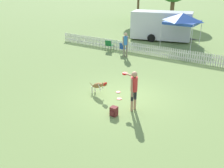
{
  "coord_description": "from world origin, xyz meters",
  "views": [
    {
      "loc": [
        5.24,
        -9.02,
        5.05
      ],
      "look_at": [
        -0.29,
        -0.56,
        0.82
      ],
      "focal_mm": 40.0,
      "sensor_mm": 36.0,
      "label": 1
    }
  ],
  "objects_px": {
    "frisbee_near_handler": "(118,92)",
    "backpack_on_grass": "(114,111)",
    "canopy_tent_main": "(183,18)",
    "folding_chair_green_right": "(109,45)",
    "handler_person": "(133,86)",
    "frisbee_near_dog": "(119,99)",
    "leaping_dog": "(99,85)",
    "equipment_trailer": "(161,25)",
    "folding_chair_blue_left": "(123,48)",
    "spectator_standing": "(125,42)"
  },
  "relations": [
    {
      "from": "frisbee_near_handler",
      "to": "backpack_on_grass",
      "type": "height_order",
      "value": "backpack_on_grass"
    },
    {
      "from": "canopy_tent_main",
      "to": "folding_chair_green_right",
      "type": "bearing_deg",
      "value": -135.56
    },
    {
      "from": "frisbee_near_handler",
      "to": "canopy_tent_main",
      "type": "relative_size",
      "value": 0.08
    },
    {
      "from": "handler_person",
      "to": "frisbee_near_dog",
      "type": "height_order",
      "value": "handler_person"
    },
    {
      "from": "handler_person",
      "to": "leaping_dog",
      "type": "height_order",
      "value": "handler_person"
    },
    {
      "from": "frisbee_near_handler",
      "to": "equipment_trailer",
      "type": "height_order",
      "value": "equipment_trailer"
    },
    {
      "from": "folding_chair_blue_left",
      "to": "spectator_standing",
      "type": "height_order",
      "value": "spectator_standing"
    },
    {
      "from": "leaping_dog",
      "to": "backpack_on_grass",
      "type": "relative_size",
      "value": 3.13
    },
    {
      "from": "canopy_tent_main",
      "to": "spectator_standing",
      "type": "height_order",
      "value": "canopy_tent_main"
    },
    {
      "from": "frisbee_near_handler",
      "to": "folding_chair_blue_left",
      "type": "relative_size",
      "value": 0.24
    },
    {
      "from": "folding_chair_blue_left",
      "to": "canopy_tent_main",
      "type": "distance_m",
      "value": 5.45
    },
    {
      "from": "backpack_on_grass",
      "to": "frisbee_near_handler",
      "type": "bearing_deg",
      "value": 117.41
    },
    {
      "from": "folding_chair_blue_left",
      "to": "frisbee_near_handler",
      "type": "bearing_deg",
      "value": 111.82
    },
    {
      "from": "leaping_dog",
      "to": "frisbee_near_dog",
      "type": "height_order",
      "value": "leaping_dog"
    },
    {
      "from": "folding_chair_green_right",
      "to": "equipment_trailer",
      "type": "height_order",
      "value": "equipment_trailer"
    },
    {
      "from": "folding_chair_blue_left",
      "to": "canopy_tent_main",
      "type": "xyz_separation_m",
      "value": [
        2.76,
        4.35,
        1.77
      ]
    },
    {
      "from": "frisbee_near_handler",
      "to": "equipment_trailer",
      "type": "bearing_deg",
      "value": 103.46
    },
    {
      "from": "backpack_on_grass",
      "to": "folding_chair_blue_left",
      "type": "xyz_separation_m",
      "value": [
        -4.26,
        7.84,
        0.33
      ]
    },
    {
      "from": "handler_person",
      "to": "backpack_on_grass",
      "type": "height_order",
      "value": "handler_person"
    },
    {
      "from": "handler_person",
      "to": "folding_chair_green_right",
      "type": "distance_m",
      "value": 9.47
    },
    {
      "from": "leaping_dog",
      "to": "frisbee_near_handler",
      "type": "height_order",
      "value": "leaping_dog"
    },
    {
      "from": "spectator_standing",
      "to": "frisbee_near_handler",
      "type": "bearing_deg",
      "value": 88.79
    },
    {
      "from": "handler_person",
      "to": "equipment_trailer",
      "type": "relative_size",
      "value": 0.28
    },
    {
      "from": "frisbee_near_dog",
      "to": "folding_chair_green_right",
      "type": "relative_size",
      "value": 0.25
    },
    {
      "from": "backpack_on_grass",
      "to": "folding_chair_blue_left",
      "type": "distance_m",
      "value": 8.93
    },
    {
      "from": "folding_chair_blue_left",
      "to": "handler_person",
      "type": "bearing_deg",
      "value": 116.59
    },
    {
      "from": "backpack_on_grass",
      "to": "folding_chair_green_right",
      "type": "xyz_separation_m",
      "value": [
        -5.66,
        8.11,
        0.31
      ]
    },
    {
      "from": "leaping_dog",
      "to": "frisbee_near_handler",
      "type": "relative_size",
      "value": 5.64
    },
    {
      "from": "backpack_on_grass",
      "to": "canopy_tent_main",
      "type": "relative_size",
      "value": 0.14
    },
    {
      "from": "leaping_dog",
      "to": "folding_chair_blue_left",
      "type": "height_order",
      "value": "folding_chair_blue_left"
    },
    {
      "from": "spectator_standing",
      "to": "frisbee_near_dog",
      "type": "bearing_deg",
      "value": 89.72
    },
    {
      "from": "backpack_on_grass",
      "to": "folding_chair_green_right",
      "type": "bearing_deg",
      "value": 124.93
    },
    {
      "from": "handler_person",
      "to": "frisbee_near_handler",
      "type": "relative_size",
      "value": 8.06
    },
    {
      "from": "frisbee_near_handler",
      "to": "folding_chair_green_right",
      "type": "distance_m",
      "value": 7.67
    },
    {
      "from": "handler_person",
      "to": "leaping_dog",
      "type": "relative_size",
      "value": 1.43
    },
    {
      "from": "frisbee_near_dog",
      "to": "equipment_trailer",
      "type": "distance_m",
      "value": 12.94
    },
    {
      "from": "equipment_trailer",
      "to": "handler_person",
      "type": "bearing_deg",
      "value": -85.54
    },
    {
      "from": "handler_person",
      "to": "folding_chair_blue_left",
      "type": "height_order",
      "value": "handler_person"
    },
    {
      "from": "leaping_dog",
      "to": "frisbee_near_dog",
      "type": "relative_size",
      "value": 5.64
    },
    {
      "from": "frisbee_near_handler",
      "to": "spectator_standing",
      "type": "height_order",
      "value": "spectator_standing"
    },
    {
      "from": "frisbee_near_dog",
      "to": "equipment_trailer",
      "type": "bearing_deg",
      "value": 104.71
    },
    {
      "from": "frisbee_near_handler",
      "to": "folding_chair_blue_left",
      "type": "height_order",
      "value": "folding_chair_blue_left"
    },
    {
      "from": "folding_chair_green_right",
      "to": "leaping_dog",
      "type": "bearing_deg",
      "value": 112.58
    },
    {
      "from": "frisbee_near_dog",
      "to": "spectator_standing",
      "type": "height_order",
      "value": "spectator_standing"
    },
    {
      "from": "handler_person",
      "to": "canopy_tent_main",
      "type": "distance_m",
      "value": 11.56
    },
    {
      "from": "frisbee_near_dog",
      "to": "canopy_tent_main",
      "type": "distance_m",
      "value": 11.06
    },
    {
      "from": "frisbee_near_dog",
      "to": "backpack_on_grass",
      "type": "distance_m",
      "value": 1.54
    },
    {
      "from": "frisbee_near_handler",
      "to": "folding_chair_green_right",
      "type": "xyz_separation_m",
      "value": [
        -4.62,
        6.11,
        0.49
      ]
    },
    {
      "from": "frisbee_near_handler",
      "to": "frisbee_near_dog",
      "type": "relative_size",
      "value": 1.0
    },
    {
      "from": "leaping_dog",
      "to": "spectator_standing",
      "type": "height_order",
      "value": "spectator_standing"
    }
  ]
}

